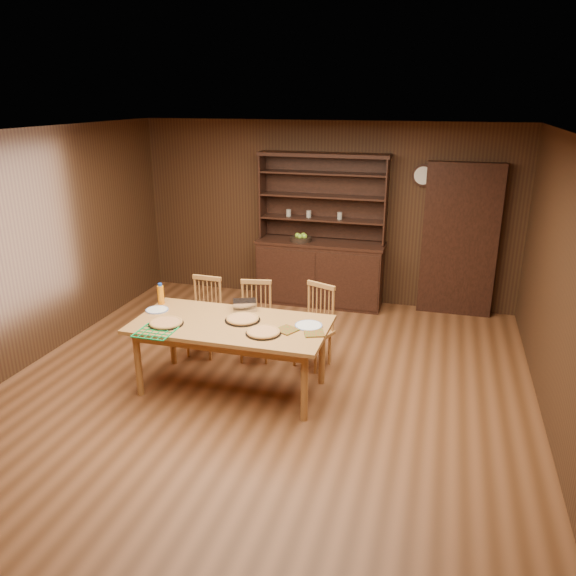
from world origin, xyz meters
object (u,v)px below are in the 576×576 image
(dining_table, at_px, (231,330))
(chair_left, at_px, (205,313))
(juice_bottle, at_px, (161,294))
(china_hutch, at_px, (320,264))
(chair_center, at_px, (256,318))
(chair_right, at_px, (316,323))

(dining_table, height_order, chair_left, chair_left)
(chair_left, distance_m, juice_bottle, 0.67)
(china_hutch, bearing_deg, chair_center, -99.49)
(china_hutch, height_order, chair_center, china_hutch)
(chair_right, bearing_deg, dining_table, -107.64)
(dining_table, distance_m, chair_right, 1.09)
(china_hutch, relative_size, juice_bottle, 9.14)
(chair_center, relative_size, chair_right, 0.97)
(chair_left, bearing_deg, juice_bottle, -120.16)
(dining_table, bearing_deg, chair_left, 129.33)
(china_hutch, distance_m, chair_right, 1.99)
(chair_left, xyz_separation_m, juice_bottle, (-0.30, -0.47, 0.37))
(juice_bottle, bearing_deg, china_hutch, 63.28)
(chair_right, distance_m, juice_bottle, 1.75)
(dining_table, xyz_separation_m, chair_left, (-0.63, 0.77, -0.18))
(chair_left, height_order, chair_right, chair_right)
(chair_left, bearing_deg, chair_center, 6.86)
(dining_table, xyz_separation_m, juice_bottle, (-0.93, 0.30, 0.19))
(chair_left, height_order, chair_center, chair_left)
(china_hutch, xyz_separation_m, chair_center, (-0.33, -1.96, -0.11))
(dining_table, relative_size, chair_right, 2.09)
(china_hutch, xyz_separation_m, chair_left, (-0.94, -2.00, -0.11))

